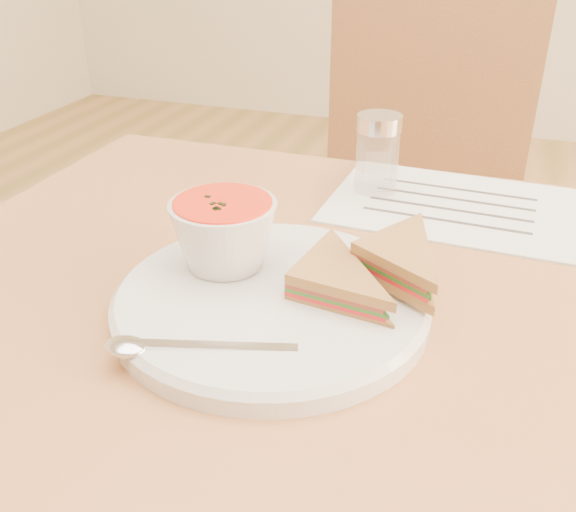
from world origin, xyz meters
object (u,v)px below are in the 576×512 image
at_px(soup_bowl, 224,237).
at_px(condiment_shaker, 377,154).
at_px(chair_far, 401,244).
at_px(plate, 271,303).

xyz_separation_m(soup_bowl, condiment_shaker, (0.09, 0.28, 0.00)).
bearing_deg(condiment_shaker, soup_bowl, -107.89).
relative_size(chair_far, condiment_shaker, 9.17).
height_order(soup_bowl, condiment_shaker, condiment_shaker).
relative_size(plate, condiment_shaker, 2.85).
bearing_deg(soup_bowl, condiment_shaker, 72.11).
xyz_separation_m(chair_far, plate, (-0.02, -0.69, 0.28)).
bearing_deg(soup_bowl, chair_far, 82.93).
bearing_deg(chair_far, plate, 88.88).
bearing_deg(condiment_shaker, plate, -95.60).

